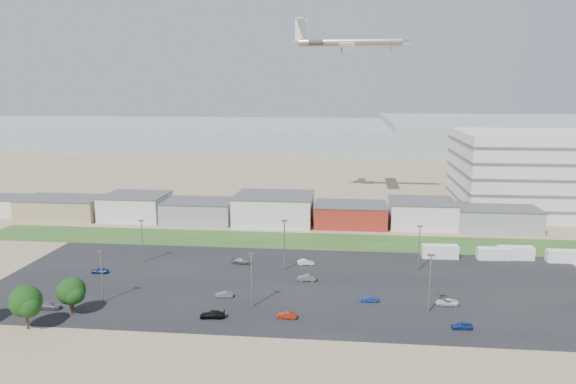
# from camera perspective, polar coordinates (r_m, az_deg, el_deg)

# --- Properties ---
(ground) EXTENTS (700.00, 700.00, 0.00)m
(ground) POSITION_cam_1_polar(r_m,az_deg,el_deg) (95.64, -3.50, -13.20)
(ground) COLOR #92795D
(ground) RESTS_ON ground
(parking_lot) EXTENTS (120.00, 50.00, 0.01)m
(parking_lot) POSITION_cam_1_polar(r_m,az_deg,el_deg) (113.46, 0.74, -9.29)
(parking_lot) COLOR black
(parking_lot) RESTS_ON ground
(grass_strip) EXTENTS (160.00, 16.00, 0.02)m
(grass_strip) POSITION_cam_1_polar(r_m,az_deg,el_deg) (144.30, -0.03, -4.93)
(grass_strip) COLOR #29481B
(grass_strip) RESTS_ON ground
(hills_backdrop) EXTENTS (700.00, 200.00, 9.00)m
(hills_backdrop) POSITION_cam_1_polar(r_m,az_deg,el_deg) (403.47, 9.77, 5.54)
(hills_backdrop) COLOR gray
(hills_backdrop) RESTS_ON ground
(building_row) EXTENTS (170.00, 20.00, 8.00)m
(building_row) POSITION_cam_1_polar(r_m,az_deg,el_deg) (164.16, -5.22, -1.64)
(building_row) COLOR silver
(building_row) RESTS_ON ground
(box_trailer_a) EXTENTS (8.20, 2.79, 3.05)m
(box_trailer_a) POSITION_cam_1_polar(r_m,az_deg,el_deg) (134.01, 15.19, -5.86)
(box_trailer_a) COLOR silver
(box_trailer_a) RESTS_ON ground
(box_trailer_b) EXTENTS (7.42, 2.71, 2.74)m
(box_trailer_b) POSITION_cam_1_polar(r_m,az_deg,el_deg) (136.62, 20.15, -5.89)
(box_trailer_b) COLOR silver
(box_trailer_b) RESTS_ON ground
(box_trailer_c) EXTENTS (7.95, 2.63, 2.97)m
(box_trailer_c) POSITION_cam_1_polar(r_m,az_deg,el_deg) (138.59, 22.12, -5.75)
(box_trailer_c) COLOR silver
(box_trailer_c) RESTS_ON ground
(box_trailer_d) EXTENTS (7.42, 2.38, 2.78)m
(box_trailer_d) POSITION_cam_1_polar(r_m,az_deg,el_deg) (140.68, 26.22, -5.87)
(box_trailer_d) COLOR silver
(box_trailer_d) RESTS_ON ground
(tree_mid) EXTENTS (5.54, 5.54, 8.31)m
(tree_mid) POSITION_cam_1_polar(r_m,az_deg,el_deg) (101.19, -25.08, -10.32)
(tree_mid) COLOR black
(tree_mid) RESTS_ON ground
(tree_right) EXTENTS (4.75, 4.75, 7.13)m
(tree_right) POSITION_cam_1_polar(r_m,az_deg,el_deg) (104.81, -21.29, -9.67)
(tree_right) COLOR black
(tree_right) RESTS_ON ground
(tree_near) EXTENTS (4.93, 4.93, 7.39)m
(tree_near) POSITION_cam_1_polar(r_m,az_deg,el_deg) (104.90, -21.07, -9.56)
(tree_near) COLOR black
(tree_near) RESTS_ON ground
(lightpole_front_l) EXTENTS (1.13, 0.47, 9.64)m
(lightpole_front_l) POSITION_cam_1_polar(r_m,az_deg,el_deg) (108.14, -18.39, -8.16)
(lightpole_front_l) COLOR slate
(lightpole_front_l) RESTS_ON ground
(lightpole_front_m) EXTENTS (1.17, 0.49, 9.93)m
(lightpole_front_m) POSITION_cam_1_polar(r_m,az_deg,el_deg) (100.63, -3.72, -8.94)
(lightpole_front_m) COLOR slate
(lightpole_front_m) RESTS_ON ground
(lightpole_front_r) EXTENTS (1.22, 0.51, 10.38)m
(lightpole_front_r) POSITION_cam_1_polar(r_m,az_deg,el_deg) (101.24, 14.21, -9.00)
(lightpole_front_r) COLOR slate
(lightpole_front_r) RESTS_ON ground
(lightpole_back_l) EXTENTS (1.14, 0.47, 9.66)m
(lightpole_back_l) POSITION_cam_1_polar(r_m,az_deg,el_deg) (129.46, -14.58, -4.88)
(lightpole_back_l) COLOR slate
(lightpole_back_l) RESTS_ON ground
(lightpole_back_m) EXTENTS (1.29, 0.54, 10.96)m
(lightpole_back_m) POSITION_cam_1_polar(r_m,az_deg,el_deg) (119.95, -0.37, -5.44)
(lightpole_back_m) COLOR slate
(lightpole_back_m) RESTS_ON ground
(lightpole_back_r) EXTENTS (1.15, 0.48, 9.77)m
(lightpole_back_r) POSITION_cam_1_polar(r_m,az_deg,el_deg) (123.26, 13.17, -5.57)
(lightpole_back_r) COLOR slate
(lightpole_back_r) RESTS_ON ground
(airliner) EXTENTS (41.12, 28.43, 12.00)m
(airliner) POSITION_cam_1_polar(r_m,az_deg,el_deg) (189.08, 6.35, 14.85)
(airliner) COLOR silver
(parked_car_0) EXTENTS (4.18, 2.12, 1.13)m
(parked_car_0) POSITION_cam_1_polar(r_m,az_deg,el_deg) (106.58, 15.81, -10.72)
(parked_car_0) COLOR silver
(parked_car_0) RESTS_ON ground
(parked_car_1) EXTENTS (3.43, 1.33, 1.11)m
(parked_car_1) POSITION_cam_1_polar(r_m,az_deg,el_deg) (105.28, 8.24, -10.69)
(parked_car_1) COLOR navy
(parked_car_1) RESTS_ON ground
(parked_car_2) EXTENTS (3.49, 1.58, 1.16)m
(parked_car_2) POSITION_cam_1_polar(r_m,az_deg,el_deg) (97.48, 17.23, -12.84)
(parked_car_2) COLOR navy
(parked_car_2) RESTS_ON ground
(parked_car_3) EXTENTS (4.44, 2.14, 1.25)m
(parked_car_3) POSITION_cam_1_polar(r_m,az_deg,el_deg) (98.21, -7.69, -12.23)
(parked_car_3) COLOR black
(parked_car_3) RESTS_ON ground
(parked_car_4) EXTENTS (3.43, 1.44, 1.10)m
(parked_car_4) POSITION_cam_1_polar(r_m,az_deg,el_deg) (106.97, -6.49, -10.30)
(parked_car_4) COLOR #595B5E
(parked_car_4) RESTS_ON ground
(parked_car_5) EXTENTS (3.57, 1.64, 1.19)m
(parked_car_5) POSITION_cam_1_polar(r_m,az_deg,el_deg) (125.74, -18.58, -7.57)
(parked_car_5) COLOR navy
(parked_car_5) RESTS_ON ground
(parked_car_6) EXTENTS (4.70, 2.34, 1.31)m
(parked_car_6) POSITION_cam_1_polar(r_m,az_deg,el_deg) (125.98, -4.69, -6.98)
(parked_car_6) COLOR #595B5E
(parked_car_6) RESTS_ON ground
(parked_car_7) EXTENTS (3.88, 1.40, 1.27)m
(parked_car_7) POSITION_cam_1_polar(r_m,az_deg,el_deg) (114.90, 1.91, -8.70)
(parked_car_7) COLOR #595B5E
(parked_car_7) RESTS_ON ground
(parked_car_10) EXTENTS (4.26, 1.80, 1.23)m
(parked_car_10) POSITION_cam_1_polar(r_m,az_deg,el_deg) (109.52, -23.07, -10.57)
(parked_car_10) COLOR #595B5E
(parked_car_10) RESTS_ON ground
(parked_car_11) EXTENTS (3.88, 1.80, 1.23)m
(parked_car_11) POSITION_cam_1_polar(r_m,az_deg,el_deg) (124.88, 1.83, -7.12)
(parked_car_11) COLOR silver
(parked_car_11) RESTS_ON ground
(parked_car_13) EXTENTS (3.51, 1.40, 1.13)m
(parked_car_13) POSITION_cam_1_polar(r_m,az_deg,el_deg) (97.26, -0.12, -12.40)
(parked_car_13) COLOR maroon
(parked_car_13) RESTS_ON ground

